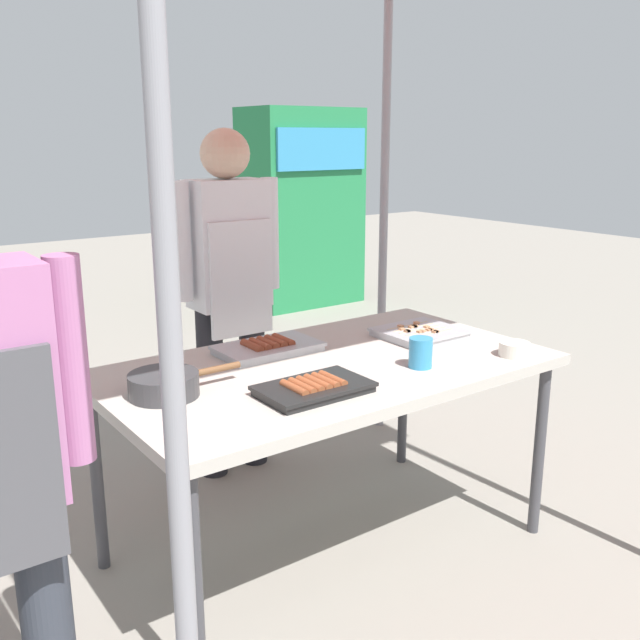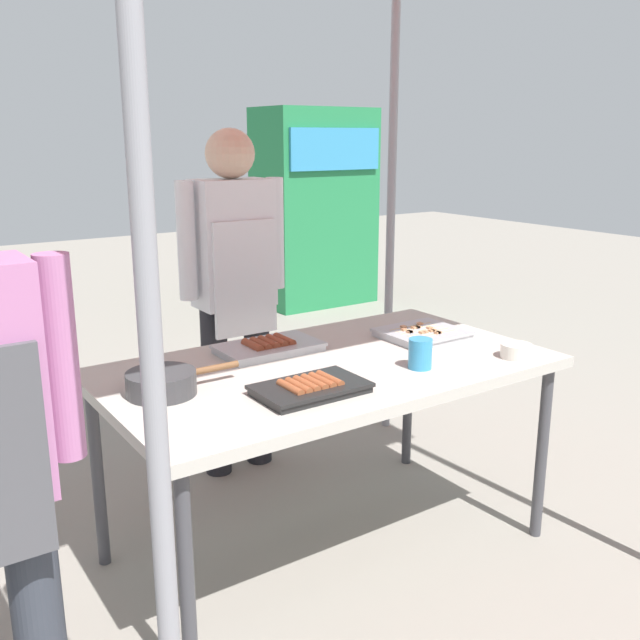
{
  "view_description": "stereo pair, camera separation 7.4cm",
  "coord_description": "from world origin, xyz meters",
  "px_view_note": "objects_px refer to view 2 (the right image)",
  "views": [
    {
      "loc": [
        -1.44,
        -1.93,
        1.54
      ],
      "look_at": [
        0.0,
        0.05,
        0.9
      ],
      "focal_mm": 39.6,
      "sensor_mm": 36.0,
      "label": 1
    },
    {
      "loc": [
        -1.38,
        -1.98,
        1.54
      ],
      "look_at": [
        0.0,
        0.05,
        0.9
      ],
      "focal_mm": 39.6,
      "sensor_mm": 36.0,
      "label": 2
    }
  ],
  "objects_px": {
    "tray_meat_skewers": "(422,334)",
    "tray_grilled_sausages": "(269,347)",
    "neighbor_stall_left": "(315,207)",
    "stall_table": "(328,377)",
    "cooking_wok": "(162,382)",
    "condiment_bowl": "(516,351)",
    "tray_pork_links": "(310,388)",
    "drink_cup_near_edge": "(420,354)",
    "vendor_woman": "(234,276)"
  },
  "relations": [
    {
      "from": "tray_meat_skewers",
      "to": "tray_grilled_sausages",
      "type": "bearing_deg",
      "value": 163.5
    },
    {
      "from": "neighbor_stall_left",
      "to": "stall_table",
      "type": "bearing_deg",
      "value": -123.27
    },
    {
      "from": "cooking_wok",
      "to": "condiment_bowl",
      "type": "relative_size",
      "value": 3.31
    },
    {
      "from": "tray_meat_skewers",
      "to": "tray_pork_links",
      "type": "xyz_separation_m",
      "value": [
        -0.73,
        -0.28,
        0.0
      ]
    },
    {
      "from": "cooking_wok",
      "to": "drink_cup_near_edge",
      "type": "relative_size",
      "value": 3.55
    },
    {
      "from": "drink_cup_near_edge",
      "to": "neighbor_stall_left",
      "type": "xyz_separation_m",
      "value": [
        2.06,
        3.72,
        0.09
      ]
    },
    {
      "from": "cooking_wok",
      "to": "condiment_bowl",
      "type": "height_order",
      "value": "cooking_wok"
    },
    {
      "from": "vendor_woman",
      "to": "neighbor_stall_left",
      "type": "bearing_deg",
      "value": -129.87
    },
    {
      "from": "tray_grilled_sausages",
      "to": "stall_table",
      "type": "bearing_deg",
      "value": -65.9
    },
    {
      "from": "vendor_woman",
      "to": "neighbor_stall_left",
      "type": "height_order",
      "value": "neighbor_stall_left"
    },
    {
      "from": "condiment_bowl",
      "to": "neighbor_stall_left",
      "type": "xyz_separation_m",
      "value": [
        1.68,
        3.83,
        0.12
      ]
    },
    {
      "from": "cooking_wok",
      "to": "drink_cup_near_edge",
      "type": "height_order",
      "value": "drink_cup_near_edge"
    },
    {
      "from": "tray_grilled_sausages",
      "to": "cooking_wok",
      "type": "distance_m",
      "value": 0.54
    },
    {
      "from": "vendor_woman",
      "to": "neighbor_stall_left",
      "type": "relative_size",
      "value": 0.88
    },
    {
      "from": "vendor_woman",
      "to": "cooking_wok",
      "type": "bearing_deg",
      "value": 49.4
    },
    {
      "from": "vendor_woman",
      "to": "tray_meat_skewers",
      "type": "bearing_deg",
      "value": 120.92
    },
    {
      "from": "stall_table",
      "to": "condiment_bowl",
      "type": "distance_m",
      "value": 0.7
    },
    {
      "from": "tray_grilled_sausages",
      "to": "drink_cup_near_edge",
      "type": "distance_m",
      "value": 0.58
    },
    {
      "from": "tray_grilled_sausages",
      "to": "vendor_woman",
      "type": "relative_size",
      "value": 0.24
    },
    {
      "from": "stall_table",
      "to": "cooking_wok",
      "type": "height_order",
      "value": "cooking_wok"
    },
    {
      "from": "tray_pork_links",
      "to": "stall_table",
      "type": "bearing_deg",
      "value": 44.98
    },
    {
      "from": "tray_grilled_sausages",
      "to": "drink_cup_near_edge",
      "type": "height_order",
      "value": "drink_cup_near_edge"
    },
    {
      "from": "tray_pork_links",
      "to": "cooking_wok",
      "type": "relative_size",
      "value": 0.93
    },
    {
      "from": "cooking_wok",
      "to": "neighbor_stall_left",
      "type": "distance_m",
      "value": 4.51
    },
    {
      "from": "tray_meat_skewers",
      "to": "neighbor_stall_left",
      "type": "height_order",
      "value": "neighbor_stall_left"
    },
    {
      "from": "tray_grilled_sausages",
      "to": "cooking_wok",
      "type": "height_order",
      "value": "cooking_wok"
    },
    {
      "from": "drink_cup_near_edge",
      "to": "vendor_woman",
      "type": "bearing_deg",
      "value": 99.93
    },
    {
      "from": "tray_grilled_sausages",
      "to": "vendor_woman",
      "type": "distance_m",
      "value": 0.62
    },
    {
      "from": "tray_grilled_sausages",
      "to": "tray_meat_skewers",
      "type": "bearing_deg",
      "value": -16.5
    },
    {
      "from": "cooking_wok",
      "to": "condiment_bowl",
      "type": "xyz_separation_m",
      "value": [
        1.22,
        -0.37,
        -0.01
      ]
    },
    {
      "from": "tray_meat_skewers",
      "to": "cooking_wok",
      "type": "xyz_separation_m",
      "value": [
        -1.12,
        -0.02,
        0.02
      ]
    },
    {
      "from": "stall_table",
      "to": "vendor_woman",
      "type": "xyz_separation_m",
      "value": [
        0.05,
        0.81,
        0.23
      ]
    },
    {
      "from": "stall_table",
      "to": "drink_cup_near_edge",
      "type": "bearing_deg",
      "value": -44.17
    },
    {
      "from": "drink_cup_near_edge",
      "to": "tray_meat_skewers",
      "type": "bearing_deg",
      "value": 46.52
    },
    {
      "from": "condiment_bowl",
      "to": "drink_cup_near_edge",
      "type": "height_order",
      "value": "drink_cup_near_edge"
    },
    {
      "from": "condiment_bowl",
      "to": "neighbor_stall_left",
      "type": "relative_size",
      "value": 0.06
    },
    {
      "from": "neighbor_stall_left",
      "to": "tray_meat_skewers",
      "type": "bearing_deg",
      "value": -117.46
    },
    {
      "from": "tray_meat_skewers",
      "to": "condiment_bowl",
      "type": "relative_size",
      "value": 2.77
    },
    {
      "from": "vendor_woman",
      "to": "stall_table",
      "type": "bearing_deg",
      "value": 86.26
    },
    {
      "from": "stall_table",
      "to": "drink_cup_near_edge",
      "type": "height_order",
      "value": "drink_cup_near_edge"
    },
    {
      "from": "tray_meat_skewers",
      "to": "drink_cup_near_edge",
      "type": "bearing_deg",
      "value": -133.48
    },
    {
      "from": "tray_meat_skewers",
      "to": "drink_cup_near_edge",
      "type": "height_order",
      "value": "drink_cup_near_edge"
    },
    {
      "from": "condiment_bowl",
      "to": "neighbor_stall_left",
      "type": "distance_m",
      "value": 4.18
    },
    {
      "from": "tray_grilled_sausages",
      "to": "tray_pork_links",
      "type": "height_order",
      "value": "tray_grilled_sausages"
    },
    {
      "from": "cooking_wok",
      "to": "tray_grilled_sausages",
      "type": "bearing_deg",
      "value": 21.69
    },
    {
      "from": "tray_pork_links",
      "to": "cooking_wok",
      "type": "xyz_separation_m",
      "value": [
        -0.39,
        0.26,
        0.02
      ]
    },
    {
      "from": "tray_grilled_sausages",
      "to": "cooking_wok",
      "type": "relative_size",
      "value": 1.01
    },
    {
      "from": "tray_grilled_sausages",
      "to": "tray_meat_skewers",
      "type": "relative_size",
      "value": 1.21
    },
    {
      "from": "tray_meat_skewers",
      "to": "stall_table",
      "type": "bearing_deg",
      "value": -173.6
    },
    {
      "from": "tray_grilled_sausages",
      "to": "vendor_woman",
      "type": "bearing_deg",
      "value": 74.48
    }
  ]
}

